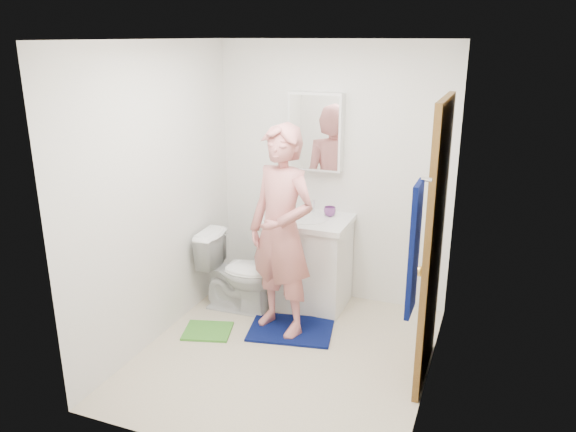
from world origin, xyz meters
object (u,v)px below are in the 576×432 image
at_px(vanity_cabinet, 306,264).
at_px(soap_dispenser, 273,208).
at_px(man, 282,232).
at_px(medicine_cabinet, 316,132).
at_px(toothbrush_cup, 330,212).
at_px(towel, 414,250).
at_px(toilet, 239,272).

relative_size(vanity_cabinet, soap_dispenser, 4.72).
bearing_deg(man, vanity_cabinet, 108.30).
relative_size(soap_dispenser, man, 0.10).
xyz_separation_m(vanity_cabinet, medicine_cabinet, (0.00, 0.22, 1.20)).
height_order(vanity_cabinet, soap_dispenser, soap_dispenser).
bearing_deg(man, soap_dispenser, 140.19).
distance_m(vanity_cabinet, medicine_cabinet, 1.22).
distance_m(toothbrush_cup, man, 0.72).
relative_size(towel, soap_dispenser, 4.72).
height_order(vanity_cabinet, medicine_cabinet, medicine_cabinet).
xyz_separation_m(towel, soap_dispenser, (-1.48, 1.41, -0.32)).
bearing_deg(toilet, medicine_cabinet, -46.18).
distance_m(soap_dispenser, man, 0.56).
relative_size(vanity_cabinet, man, 0.45).
bearing_deg(toothbrush_cup, towel, -58.16).
xyz_separation_m(soap_dispenser, man, (0.28, -0.49, -0.03)).
bearing_deg(soap_dispenser, man, -59.73).
xyz_separation_m(vanity_cabinet, toothbrush_cup, (0.18, 0.13, 0.49)).
relative_size(vanity_cabinet, towel, 1.00).
bearing_deg(towel, man, 142.46).
distance_m(vanity_cabinet, soap_dispenser, 0.62).
bearing_deg(medicine_cabinet, soap_dispenser, -134.59).
distance_m(medicine_cabinet, man, 1.06).
bearing_deg(soap_dispenser, medicine_cabinet, 45.41).
xyz_separation_m(towel, toothbrush_cup, (-1.00, 1.61, -0.36)).
height_order(medicine_cabinet, toilet, medicine_cabinet).
relative_size(medicine_cabinet, towel, 0.87).
relative_size(toilet, man, 0.42).
xyz_separation_m(vanity_cabinet, toilet, (-0.53, -0.33, -0.03)).
bearing_deg(vanity_cabinet, towel, -51.53).
bearing_deg(medicine_cabinet, man, -91.16).
bearing_deg(toothbrush_cup, medicine_cabinet, 151.58).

